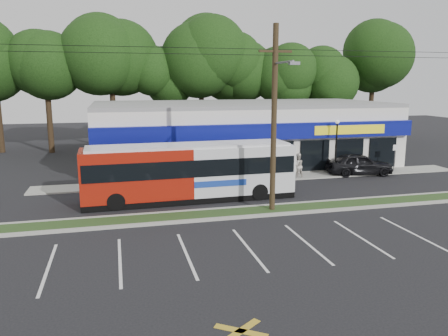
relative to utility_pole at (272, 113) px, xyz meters
name	(u,v)px	position (x,y,z in m)	size (l,w,h in m)	color
ground	(224,221)	(-2.83, -0.93, -5.41)	(120.00, 120.00, 0.00)	black
grass_strip	(219,214)	(-2.83, 0.07, -5.35)	(40.00, 1.60, 0.12)	#2A3C18
curb_south	(223,218)	(-2.83, -0.78, -5.34)	(40.00, 0.25, 0.14)	#9E9E93
curb_north	(216,209)	(-2.83, 0.92, -5.34)	(40.00, 0.25, 0.14)	#9E9E93
sidewalk	(260,178)	(2.17, 8.07, -5.36)	(32.00, 2.20, 0.10)	#9E9E93
strip_mall	(241,133)	(2.67, 14.99, -2.76)	(25.00, 12.55, 5.30)	silver
utility_pole	(272,113)	(0.00, 0.00, 0.00)	(50.00, 2.77, 10.00)	black
lamp_post	(336,141)	(8.17, 7.87, -2.74)	(0.30, 0.30, 4.25)	black
sign_post	(395,153)	(13.17, 7.65, -3.86)	(0.45, 0.10, 2.23)	#59595E
tree_line	(201,69)	(1.17, 25.07, 3.00)	(46.76, 6.76, 11.83)	black
metrobus	(190,171)	(-3.81, 3.57, -3.61)	(12.72, 2.95, 3.40)	maroon
car_dark	(359,164)	(10.03, 7.57, -4.56)	(2.01, 4.98, 1.70)	black
pedestrian_a	(256,174)	(1.02, 5.44, -4.43)	(0.72, 0.47, 1.97)	beige
pedestrian_b	(298,166)	(4.92, 7.53, -4.47)	(0.92, 0.71, 1.88)	beige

